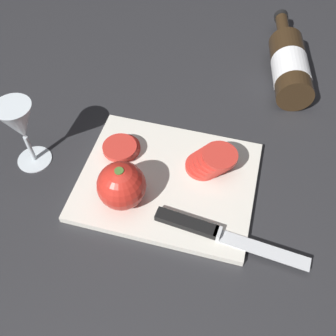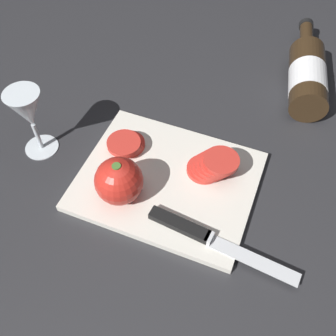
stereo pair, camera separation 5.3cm
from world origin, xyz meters
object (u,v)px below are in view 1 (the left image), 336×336
object	(u,v)px
knife	(201,228)
wine_bottle	(290,65)
whole_tomato	(121,186)
tomato_slice_stack_near	(122,148)
tomato_slice_stack_far	(211,161)
wine_glass	(20,125)

from	to	relation	value
knife	wine_bottle	bearing A→B (deg)	82.05
wine_bottle	whole_tomato	bearing A→B (deg)	58.83
wine_bottle	tomato_slice_stack_near	bearing A→B (deg)	47.44
tomato_slice_stack_far	whole_tomato	bearing A→B (deg)	38.56
tomato_slice_stack_near	wine_glass	bearing A→B (deg)	17.46
wine_bottle	tomato_slice_stack_far	size ratio (longest dim) A/B	3.29
wine_glass	knife	world-z (taller)	wine_glass
wine_glass	knife	distance (m)	0.38
whole_tomato	knife	world-z (taller)	whole_tomato
wine_glass	whole_tomato	world-z (taller)	wine_glass
whole_tomato	tomato_slice_stack_near	distance (m)	0.12
wine_glass	tomato_slice_stack_near	xyz separation A→B (m)	(-0.17, -0.05, -0.08)
knife	tomato_slice_stack_near	bearing A→B (deg)	151.08
knife	whole_tomato	bearing A→B (deg)	176.16
wine_bottle	tomato_slice_stack_far	world-z (taller)	wine_bottle
wine_bottle	wine_glass	bearing A→B (deg)	38.98
tomato_slice_stack_far	knife	bearing A→B (deg)	94.68
wine_glass	whole_tomato	size ratio (longest dim) A/B	1.69
wine_glass	knife	bearing A→B (deg)	167.89
wine_bottle	tomato_slice_stack_near	xyz separation A→B (m)	(0.31, 0.33, -0.01)
knife	tomato_slice_stack_near	xyz separation A→B (m)	(0.19, -0.13, 0.01)
wine_glass	tomato_slice_stack_far	distance (m)	0.37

